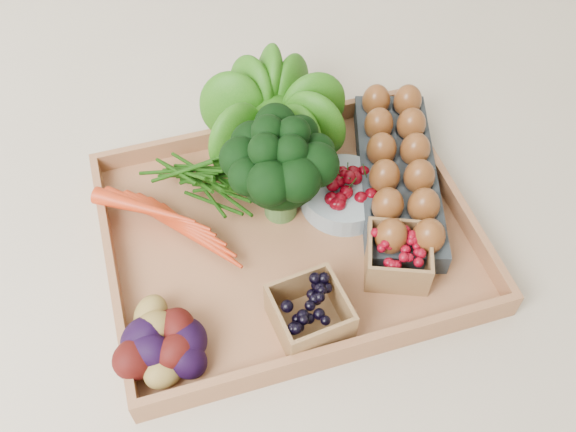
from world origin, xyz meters
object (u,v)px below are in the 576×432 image
object	(u,v)px
broccoli	(280,184)
cherry_bowl	(344,194)
tray	(288,236)
egg_carton	(397,177)

from	to	relation	value
broccoli	cherry_bowl	size ratio (longest dim) A/B	1.21
broccoli	tray	bearing A→B (deg)	-91.76
broccoli	cherry_bowl	world-z (taller)	broccoli
tray	egg_carton	xyz separation A→B (m)	(0.20, 0.04, 0.03)
tray	broccoli	size ratio (longest dim) A/B	3.21
tray	cherry_bowl	size ratio (longest dim) A/B	3.89
tray	cherry_bowl	distance (m)	0.11
broccoli	cherry_bowl	xyz separation A→B (m)	(0.10, -0.01, -0.05)
tray	broccoli	bearing A→B (deg)	88.24
cherry_bowl	egg_carton	distance (m)	0.09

